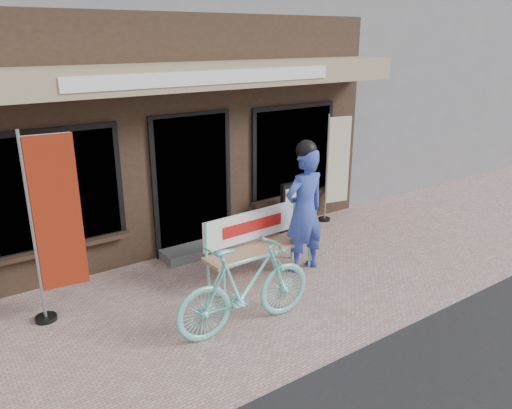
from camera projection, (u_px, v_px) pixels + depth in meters
ground at (267, 298)px, 6.56m from camera, size 70.00×70.00×0.00m
storefront at (114, 52)px, 9.46m from camera, size 7.00×6.77×6.00m
neighbor_right_near at (392, 53)px, 14.55m from camera, size 10.00×7.00×5.60m
bench at (257, 239)px, 7.06m from camera, size 1.74×0.52×0.93m
person at (304, 208)px, 7.10m from camera, size 0.67×0.44×1.94m
bicycle at (246, 287)px, 5.76m from camera, size 1.79×0.59×1.06m
nobori_red at (54, 224)px, 5.78m from camera, size 0.69×0.28×2.33m
nobori_cream at (336, 166)px, 9.09m from camera, size 0.59×0.26×1.99m
menu_stand at (293, 209)px, 8.46m from camera, size 0.48×0.12×0.96m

